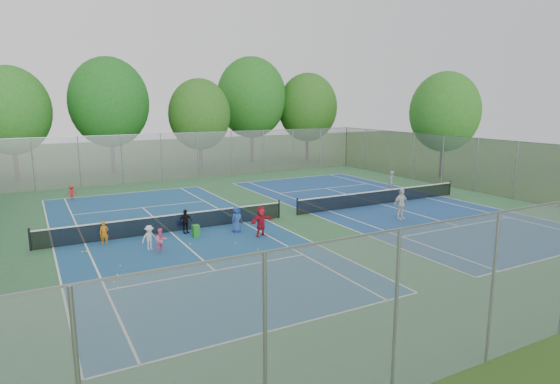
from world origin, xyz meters
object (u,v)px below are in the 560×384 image
(net_left, at_px, (170,224))
(net_right, at_px, (381,197))
(ball_hopper, at_px, (196,231))
(instructor, at_px, (391,182))
(ball_crate, at_px, (180,223))

(net_left, height_order, net_right, same)
(net_left, bearing_deg, ball_hopper, -59.87)
(ball_hopper, bearing_deg, instructor, 14.77)
(ball_crate, relative_size, instructor, 0.23)
(ball_hopper, bearing_deg, net_left, 120.13)
(net_left, xyz_separation_m, net_right, (14.00, 0.00, 0.00))
(ball_crate, height_order, ball_hopper, ball_hopper)
(ball_hopper, height_order, instructor, instructor)
(net_left, distance_m, net_right, 14.00)
(net_left, distance_m, ball_hopper, 1.74)
(ball_hopper, bearing_deg, net_right, 6.51)
(net_left, relative_size, ball_hopper, 20.47)
(ball_hopper, distance_m, instructor, 17.06)
(net_right, relative_size, instructor, 8.09)
(instructor, bearing_deg, net_left, -28.05)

